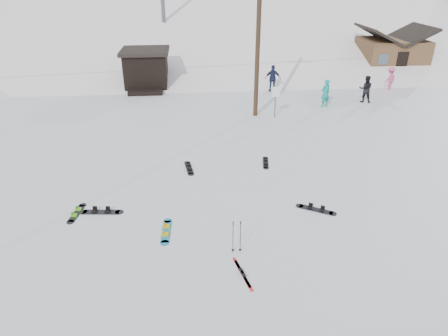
{
  "coord_description": "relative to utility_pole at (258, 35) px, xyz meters",
  "views": [
    {
      "loc": [
        -1.87,
        -8.71,
        8.06
      ],
      "look_at": [
        -0.73,
        4.37,
        1.4
      ],
      "focal_mm": 32.0,
      "sensor_mm": 36.0,
      "label": 1
    }
  ],
  "objects": [
    {
      "name": "board_scatter_c",
      "position": [
        -8.17,
        -10.08,
        -4.66
      ],
      "size": [
        0.43,
        1.38,
        0.1
      ],
      "rotation": [
        0.0,
        0.0,
        1.42
      ],
      "color": "black",
      "rests_on": "ground"
    },
    {
      "name": "board_scatter_f",
      "position": [
        -0.55,
        -6.54,
        -4.66
      ],
      "size": [
        0.41,
        1.31,
        0.09
      ],
      "rotation": [
        0.0,
        0.0,
        1.42
      ],
      "color": "black",
      "rests_on": "ground"
    },
    {
      "name": "utility_pole",
      "position": [
        0.0,
        0.0,
        0.0
      ],
      "size": [
        2.0,
        0.26,
        9.0
      ],
      "color": "#3A2819",
      "rests_on": "ground"
    },
    {
      "name": "ground",
      "position": [
        -2.0,
        -14.0,
        -4.68
      ],
      "size": [
        200.0,
        200.0,
        0.0
      ],
      "primitive_type": "plane",
      "color": "silver",
      "rests_on": "ground"
    },
    {
      "name": "treeline_crest",
      "position": [
        -2.0,
        72.0,
        -4.68
      ],
      "size": [
        50.0,
        6.0,
        10.0
      ],
      "primitive_type": null,
      "color": "black",
      "rests_on": "ski_slope"
    },
    {
      "name": "skier_navy",
      "position": [
        2.01,
        4.96,
        -3.74
      ],
      "size": [
        1.14,
        0.56,
        1.89
      ],
      "primitive_type": "imported",
      "rotation": [
        0.0,
        0.0,
        3.05
      ],
      "color": "#181F3D",
      "rests_on": "ground"
    },
    {
      "name": "ski_poles",
      "position": [
        -2.61,
        -12.72,
        -4.1
      ],
      "size": [
        0.31,
        0.08,
        1.13
      ],
      "color": "black",
      "rests_on": "ground"
    },
    {
      "name": "board_scatter_d",
      "position": [
        0.6,
        -10.6,
        -4.65
      ],
      "size": [
        1.36,
        0.9,
        0.11
      ],
      "rotation": [
        0.0,
        0.0,
        -0.52
      ],
      "color": "black",
      "rests_on": "ground"
    },
    {
      "name": "skier_teal",
      "position": [
        4.66,
        1.26,
        -3.8
      ],
      "size": [
        0.75,
        0.62,
        1.75
      ],
      "primitive_type": "imported",
      "rotation": [
        0.0,
        0.0,
        3.5
      ],
      "color": "#0D8A80",
      "rests_on": "ground"
    },
    {
      "name": "lift_hut",
      "position": [
        -7.0,
        6.94,
        -3.32
      ],
      "size": [
        3.4,
        4.1,
        2.75
      ],
      "color": "black",
      "rests_on": "ground"
    },
    {
      "name": "ridge_right",
      "position": [
        36.0,
        36.0,
        -15.68
      ],
      "size": [
        45.66,
        93.98,
        54.59
      ],
      "primitive_type": "cube",
      "rotation": [
        0.21,
        -0.05,
        -0.12
      ],
      "color": "silver",
      "rests_on": "ground"
    },
    {
      "name": "board_scatter_b",
      "position": [
        -4.05,
        -6.79,
        -4.65
      ],
      "size": [
        0.43,
        1.45,
        0.1
      ],
      "rotation": [
        0.0,
        0.0,
        1.71
      ],
      "color": "black",
      "rests_on": "ground"
    },
    {
      "name": "hero_snowboard",
      "position": [
        -4.86,
        -11.48,
        -4.65
      ],
      "size": [
        0.34,
        1.55,
        0.11
      ],
      "rotation": [
        0.0,
        0.0,
        1.54
      ],
      "color": "#1C87BB",
      "rests_on": "ground"
    },
    {
      "name": "skier_dark",
      "position": [
        7.59,
        2.01,
        -3.81
      ],
      "size": [
        1.01,
        0.88,
        1.75
      ],
      "primitive_type": "imported",
      "rotation": [
        0.0,
        0.0,
        2.84
      ],
      "color": "black",
      "rests_on": "ground"
    },
    {
      "name": "hero_skis",
      "position": [
        -2.55,
        -13.78,
        -4.66
      ],
      "size": [
        0.45,
        1.48,
        0.08
      ],
      "rotation": [
        0.0,
        0.0,
        0.24
      ],
      "color": "red",
      "rests_on": "ground"
    },
    {
      "name": "ski_slope",
      "position": [
        -2.0,
        41.0,
        -16.68
      ],
      "size": [
        60.0,
        85.24,
        65.97
      ],
      "primitive_type": "cube",
      "rotation": [
        0.31,
        0.0,
        0.0
      ],
      "color": "white",
      "rests_on": "ground"
    },
    {
      "name": "cabin",
      "position": [
        13.0,
        10.0,
        -3.2
      ],
      "size": [
        5.39,
        4.4,
        3.77
      ],
      "color": "brown",
      "rests_on": "ground"
    },
    {
      "name": "trail_sign",
      "position": [
        1.1,
        -0.42,
        -3.41
      ],
      "size": [
        0.5,
        0.09,
        1.85
      ],
      "color": "#595B60",
      "rests_on": "ground"
    },
    {
      "name": "skier_pink",
      "position": [
        10.62,
        4.85,
        -3.88
      ],
      "size": [
        1.19,
        1.04,
        1.6
      ],
      "primitive_type": "imported",
      "rotation": [
        0.0,
        0.0,
        3.69
      ],
      "color": "#CE487F",
      "rests_on": "ground"
    },
    {
      "name": "board_scatter_a",
      "position": [
        -7.29,
        -10.08,
        -4.65
      ],
      "size": [
        1.62,
        0.43,
        0.11
      ],
      "rotation": [
        0.0,
        0.0,
        -0.09
      ],
      "color": "black",
      "rests_on": "ground"
    }
  ]
}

